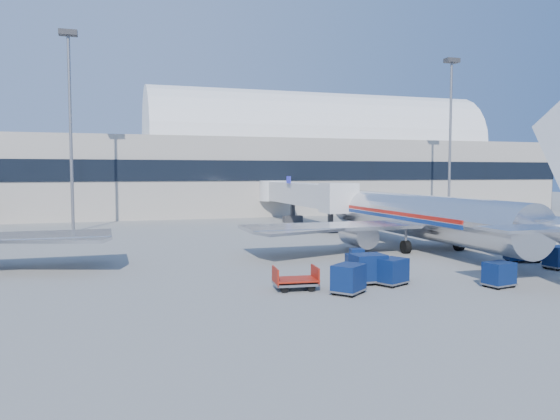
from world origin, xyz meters
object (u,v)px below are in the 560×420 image
object	(u,v)px
cart_train_b	(368,268)
airliner_main	(427,217)
mast_east	(451,115)
tug_lead	(386,269)
cart_train_c	(348,278)
mast_west	(70,101)
cart_open_red	(296,282)
cart_train_a	(392,271)
jetbridge_near	(298,194)
barrier_near	(523,245)
barrier_mid	(553,244)
cart_solo_far	(559,257)
tug_right	(521,252)
cart_solo_near	(499,274)
tug_left	(355,258)

from	to	relation	value
cart_train_b	airliner_main	bearing A→B (deg)	45.16
mast_east	cart_train_b	size ratio (longest dim) A/B	10.93
tug_lead	cart_train_c	size ratio (longest dim) A/B	1.03
airliner_main	mast_west	world-z (taller)	mast_west
tug_lead	cart_open_red	xyz separation A→B (m)	(-6.35, -0.94, -0.21)
tug_lead	cart_train_a	bearing A→B (deg)	-100.20
jetbridge_near	barrier_near	size ratio (longest dim) A/B	9.17
barrier_near	airliner_main	bearing A→B (deg)	162.61
cart_train_a	cart_open_red	bearing A→B (deg)	149.18
mast_east	cart_train_b	xyz separation A→B (m)	(-31.24, -36.72, -13.82)
cart_train_c	airliner_main	bearing A→B (deg)	5.69
jetbridge_near	mast_west	bearing A→B (deg)	-178.32
barrier_mid	cart_solo_far	size ratio (longest dim) A/B	1.53
tug_right	cart_open_red	bearing A→B (deg)	-152.18
cart_train_c	cart_open_red	size ratio (longest dim) A/B	0.90
cart_train_b	cart_open_red	world-z (taller)	cart_train_b
jetbridge_near	airliner_main	bearing A→B (deg)	-84.78
airliner_main	tug_lead	world-z (taller)	airliner_main
airliner_main	cart_train_a	bearing A→B (deg)	-129.99
cart_train_c	cart_solo_near	distance (m)	9.28
tug_right	cart_train_a	distance (m)	14.30
mast_west	cart_train_b	world-z (taller)	mast_west
tug_left	cart_open_red	bearing A→B (deg)	143.34
airliner_main	barrier_near	xyz separation A→B (m)	(8.00, -2.51, -2.48)
jetbridge_near	cart_solo_near	xyz separation A→B (m)	(-1.93, -40.75, -3.13)
jetbridge_near	cart_solo_near	size ratio (longest dim) A/B	14.36
tug_right	cart_train_b	distance (m)	15.19
cart_train_b	cart_solo_far	xyz separation A→B (m)	(15.08, 0.58, -0.11)
cart_train_a	cart_open_red	size ratio (longest dim) A/B	0.86
barrier_near	cart_train_c	distance (m)	24.15
barrier_near	cart_train_a	bearing A→B (deg)	-152.25
mast_east	cart_open_red	bearing A→B (deg)	-134.23
tug_left	jetbridge_near	bearing A→B (deg)	-0.47
cart_train_a	mast_east	bearing A→B (deg)	25.73
mast_west	tug_lead	distance (m)	43.72
mast_west	airliner_main	bearing A→B (deg)	-40.36
cart_train_c	cart_solo_far	xyz separation A→B (m)	(17.40, 2.74, -0.03)
mast_east	cart_train_a	xyz separation A→B (m)	(-30.08, -37.51, -13.93)
airliner_main	barrier_near	distance (m)	8.74
tug_left	cart_solo_far	size ratio (longest dim) A/B	1.18
tug_lead	tug_right	world-z (taller)	tug_right
tug_left	cart_train_a	size ratio (longest dim) A/B	1.02
mast_east	tug_right	size ratio (longest dim) A/B	8.20
barrier_mid	cart_train_c	size ratio (longest dim) A/B	1.27
airliner_main	jetbridge_near	bearing A→B (deg)	95.22
cart_train_a	cart_solo_far	bearing A→B (deg)	-19.91
tug_left	cart_solo_far	distance (m)	14.19
airliner_main	tug_right	size ratio (longest dim) A/B	13.53
mast_west	tug_lead	xyz separation A→B (m)	(20.36, -36.02, -14.10)
barrier_near	mast_east	bearing A→B (deg)	66.80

